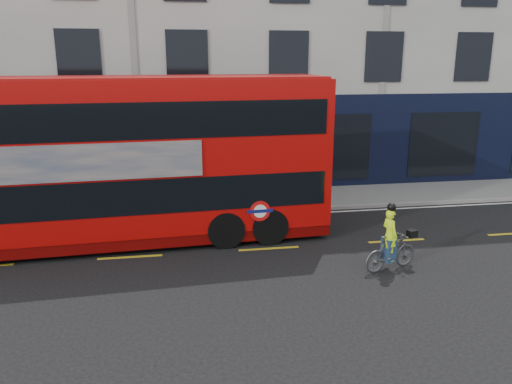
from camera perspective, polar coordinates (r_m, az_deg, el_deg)
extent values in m
plane|color=black|center=(13.28, -14.69, -9.66)|extent=(120.00, 120.00, 0.00)
cube|color=gray|center=(19.35, -13.09, -1.51)|extent=(60.00, 3.00, 0.12)
cube|color=gray|center=(17.92, -13.36, -2.84)|extent=(60.00, 0.12, 0.13)
cube|color=beige|center=(25.16, -13.25, 19.34)|extent=(50.00, 10.00, 15.00)
cube|color=black|center=(20.36, -13.17, 4.91)|extent=(50.00, 0.08, 4.00)
cube|color=silver|center=(17.65, -13.41, -3.33)|extent=(58.00, 0.10, 0.01)
cube|color=#AF0807|center=(15.28, -15.12, 4.14)|extent=(12.32, 3.46, 4.38)
cube|color=#570403|center=(15.87, -14.54, -4.24)|extent=(12.32, 3.41, 0.33)
cube|color=black|center=(15.48, -14.87, 0.61)|extent=(11.84, 3.48, 1.00)
cube|color=black|center=(15.11, -15.41, 8.36)|extent=(11.84, 3.48, 1.00)
cube|color=maroon|center=(15.04, -15.70, 12.43)|extent=(12.07, 3.34, 0.09)
cube|color=black|center=(16.39, 6.98, 1.79)|extent=(0.18, 2.49, 1.00)
cube|color=black|center=(16.04, 7.22, 9.13)|extent=(0.18, 2.49, 1.00)
cube|color=tan|center=(13.97, -19.88, 3.13)|extent=(6.64, 0.42, 1.00)
cylinder|color=red|center=(14.62, 0.47, -2.20)|extent=(0.62, 0.06, 0.62)
cylinder|color=white|center=(14.61, 0.48, -2.20)|extent=(0.40, 0.04, 0.40)
cube|color=#0C1459|center=(14.61, 0.48, -2.21)|extent=(0.78, 0.06, 0.10)
cylinder|color=black|center=(16.17, 0.47, -2.55)|extent=(1.27, 2.88, 1.11)
cylinder|color=black|center=(15.93, -4.19, -2.86)|extent=(1.27, 2.88, 1.11)
imported|color=#484B4D|center=(13.71, 15.16, -6.66)|extent=(1.70, 0.92, 0.99)
imported|color=#BCE715|center=(13.48, 15.02, -4.75)|extent=(0.46, 0.57, 1.37)
cube|color=black|center=(14.01, 17.41, -4.54)|extent=(0.29, 0.26, 0.19)
cube|color=navy|center=(13.62, 14.90, -6.41)|extent=(0.35, 0.40, 0.62)
sphere|color=black|center=(13.25, 15.24, -1.68)|extent=(0.23, 0.23, 0.23)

